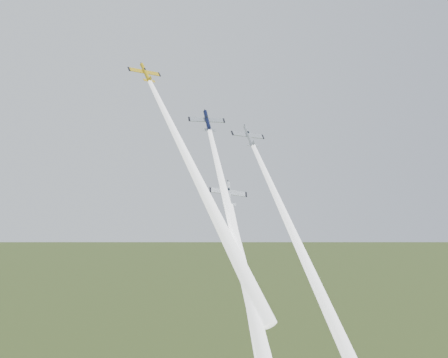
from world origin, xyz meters
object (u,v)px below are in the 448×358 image
at_px(plane_silver_right, 249,136).
at_px(plane_silver_low, 229,194).
at_px(plane_navy, 207,121).
at_px(plane_yellow, 145,73).

distance_m(plane_silver_right, plane_silver_low, 18.29).
relative_size(plane_navy, plane_silver_right, 0.99).
relative_size(plane_yellow, plane_navy, 0.97).
xyz_separation_m(plane_yellow, plane_silver_right, (23.38, -3.96, -14.33)).
bearing_deg(plane_navy, plane_silver_low, -69.82).
bearing_deg(plane_silver_low, plane_silver_right, 56.13).
height_order(plane_navy, plane_silver_low, plane_navy).
bearing_deg(plane_silver_low, plane_yellow, 140.26).
relative_size(plane_navy, plane_silver_low, 1.02).
distance_m(plane_yellow, plane_silver_low, 34.88).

